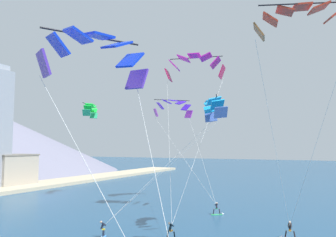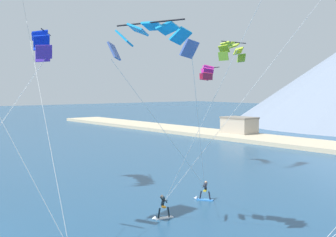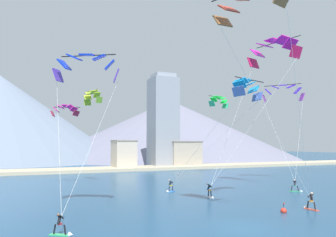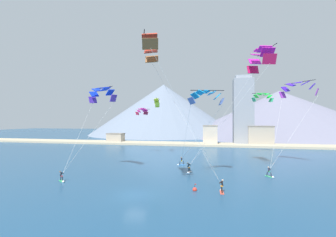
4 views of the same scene
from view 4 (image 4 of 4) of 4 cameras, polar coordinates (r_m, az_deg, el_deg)
The scene contains 22 objects.
ground_plane at distance 28.79m, azimuth -8.28°, elevation -18.65°, with size 400.00×400.00×0.00m, color navy.
kitesurfer_near_lead at distance 46.15m, azimuth 3.22°, elevation -11.12°, with size 1.70×1.24×1.68m.
kitesurfer_near_trail at distance 40.03m, azimuth 24.52°, elevation -12.72°, with size 1.32×1.66×1.70m.
kitesurfer_mid_center at distance 39.70m, azimuth 5.25°, elevation -12.75°, with size 0.74×1.78×1.78m.
kitesurfer_far_left at distance 37.38m, azimuth -25.32°, elevation -13.66°, with size 1.63×1.36×1.62m.
kitesurfer_far_right at distance 30.11m, azimuth 13.48°, elevation -16.82°, with size 0.57×1.76×1.74m.
parafoil_kite_near_lead at distance 35.70m, azimuth 9.64°, elevation 5.56°, with size 8.01×11.45×12.44m.
parafoil_kite_near_trail at distance 51.02m, azimuth 30.18°, elevation 6.76°, with size 10.53×12.37×15.35m.
parafoil_kite_mid_center at distance 43.11m, azimuth 22.44°, elevation 14.19°, with size 13.80×8.27×19.84m.
parafoil_kite_far_left at distance 41.08m, azimuth -16.47°, elevation 6.16°, with size 6.07×8.55×13.61m.
parafoil_kite_far_right at distance 29.10m, azimuth -4.47°, elevation 17.92°, with size 10.35×7.07×17.84m.
parafoil_kite_distant_high_outer at distance 58.79m, azimuth -2.89°, elevation 4.28°, with size 2.28×4.65×2.24m.
parafoil_kite_distant_low_drift at distance 63.87m, azimuth 22.91°, elevation 5.24°, with size 5.84×3.75×2.30m.
parafoil_kite_distant_mid_solo at distance 59.90m, azimuth -6.61°, elevation 1.96°, with size 4.34×3.49×1.86m.
race_marker_buoy at distance 30.18m, azimuth 6.80°, elevation -17.47°, with size 0.56×0.56×1.02m.
shoreline_strip at distance 83.63m, azimuth 5.39°, elevation -6.45°, with size 180.00×10.00×0.70m, color #BCAD8E.
shore_building_harbour_front at distance 93.41m, azimuth -13.16°, elevation -4.84°, with size 6.61×4.20×3.87m.
shore_building_promenade_mid at distance 87.71m, azimuth 22.27°, elevation -4.03°, with size 8.91×6.29×7.11m.
shore_building_quay_east at distance 84.49m, azimuth 10.72°, elevation -4.14°, with size 5.28×6.44×7.29m.
highrise_tower at distance 87.91m, azimuth 18.50°, elevation 1.83°, with size 7.00×7.00×25.55m.
mountain_peak_west_ridge at distance 150.99m, azimuth -1.13°, elevation 2.36°, with size 96.49×96.49×33.24m.
mountain_peak_central_summit at distance 146.94m, azimuth 26.41°, elevation 1.19°, with size 112.64×112.64×26.53m.
Camera 4 is at (9.43, -25.69, 8.94)m, focal length 24.00 mm.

